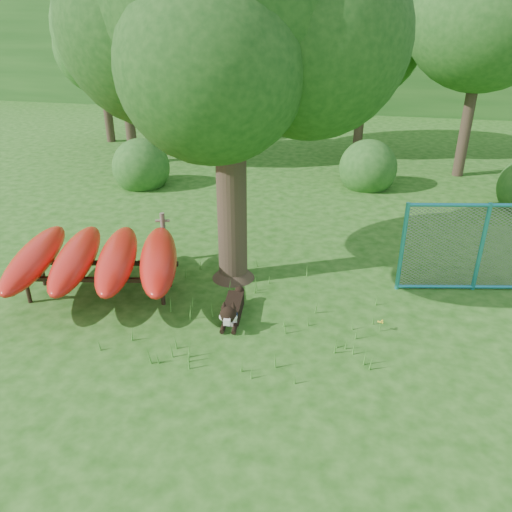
% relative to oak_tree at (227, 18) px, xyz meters
% --- Properties ---
extents(ground, '(80.00, 80.00, 0.00)m').
position_rel_oak_tree_xyz_m(ground, '(0.52, -2.15, -4.89)').
color(ground, '#194A0E').
rests_on(ground, ground).
extents(oak_tree, '(6.03, 5.34, 7.33)m').
position_rel_oak_tree_xyz_m(oak_tree, '(0.00, 0.00, 0.00)').
color(oak_tree, '#33261C').
rests_on(oak_tree, ground).
extents(wooden_post, '(0.31, 0.14, 1.14)m').
position_rel_oak_tree_xyz_m(wooden_post, '(-1.64, 0.37, -4.29)').
color(wooden_post, brown).
rests_on(wooden_post, ground).
extents(kayak_rack, '(3.89, 3.47, 1.02)m').
position_rel_oak_tree_xyz_m(kayak_rack, '(-2.29, -1.29, -4.11)').
color(kayak_rack, black).
rests_on(kayak_rack, ground).
extents(husky_dog, '(0.42, 1.28, 0.57)m').
position_rel_oak_tree_xyz_m(husky_dog, '(0.43, -1.60, -4.69)').
color(husky_dog, black).
rests_on(husky_dog, ground).
extents(fence_section, '(3.05, 0.74, 3.02)m').
position_rel_oak_tree_xyz_m(fence_section, '(4.81, 0.57, -3.98)').
color(fence_section, teal).
rests_on(fence_section, ground).
extents(wildflower_clump, '(0.10, 0.09, 0.22)m').
position_rel_oak_tree_xyz_m(wildflower_clump, '(3.02, -1.37, -4.71)').
color(wildflower_clump, '#46892C').
rests_on(wildflower_clump, ground).
extents(bg_tree_a, '(4.40, 4.40, 6.70)m').
position_rel_oak_tree_xyz_m(bg_tree_a, '(-5.98, 7.85, -0.40)').
color(bg_tree_a, '#33261C').
rests_on(bg_tree_a, ground).
extents(bg_tree_c, '(4.00, 4.00, 6.12)m').
position_rel_oak_tree_xyz_m(bg_tree_c, '(2.02, 10.85, -0.78)').
color(bg_tree_c, '#33261C').
rests_on(bg_tree_c, ground).
extents(bg_tree_d, '(4.80, 4.80, 7.50)m').
position_rel_oak_tree_xyz_m(bg_tree_d, '(5.52, 8.85, 0.20)').
color(bg_tree_d, '#33261C').
rests_on(bg_tree_d, ground).
extents(bg_tree_f, '(3.60, 3.60, 5.55)m').
position_rel_oak_tree_xyz_m(bg_tree_f, '(-8.48, 10.85, -1.16)').
color(bg_tree_f, '#33261C').
rests_on(bg_tree_f, ground).
extents(shrub_left, '(1.80, 1.80, 1.80)m').
position_rel_oak_tree_xyz_m(shrub_left, '(-4.48, 5.35, -4.89)').
color(shrub_left, '#20531A').
rests_on(shrub_left, ground).
extents(shrub_mid, '(1.80, 1.80, 1.80)m').
position_rel_oak_tree_xyz_m(shrub_mid, '(2.52, 6.85, -4.89)').
color(shrub_mid, '#20531A').
rests_on(shrub_mid, ground).
extents(wooded_hillside, '(80.00, 12.00, 6.00)m').
position_rel_oak_tree_xyz_m(wooded_hillside, '(0.52, 25.85, -1.89)').
color(wooded_hillside, '#20531A').
rests_on(wooded_hillside, ground).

